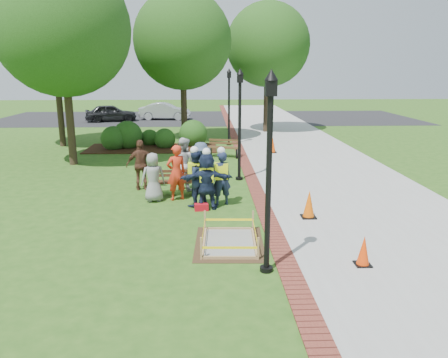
{
  "coord_description": "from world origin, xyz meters",
  "views": [
    {
      "loc": [
        -0.01,
        -11.63,
        4.28
      ],
      "look_at": [
        0.5,
        1.2,
        1.0
      ],
      "focal_mm": 35.0,
      "sensor_mm": 36.0,
      "label": 1
    }
  ],
  "objects_px": {
    "wet_concrete_pad": "(229,235)",
    "lamp_near": "(269,159)",
    "bench_near": "(173,188)",
    "cone_front": "(364,251)",
    "hivis_worker_c": "(195,177)",
    "hivis_worker_b": "(221,177)",
    "hivis_worker_a": "(207,179)"
  },
  "relations": [
    {
      "from": "cone_front",
      "to": "lamp_near",
      "type": "height_order",
      "value": "lamp_near"
    },
    {
      "from": "bench_near",
      "to": "lamp_near",
      "type": "relative_size",
      "value": 0.37
    },
    {
      "from": "bench_near",
      "to": "cone_front",
      "type": "distance_m",
      "value": 7.38
    },
    {
      "from": "hivis_worker_c",
      "to": "wet_concrete_pad",
      "type": "bearing_deg",
      "value": -73.51
    },
    {
      "from": "hivis_worker_a",
      "to": "hivis_worker_c",
      "type": "bearing_deg",
      "value": 141.18
    },
    {
      "from": "wet_concrete_pad",
      "to": "hivis_worker_c",
      "type": "relative_size",
      "value": 1.22
    },
    {
      "from": "wet_concrete_pad",
      "to": "lamp_near",
      "type": "relative_size",
      "value": 0.56
    },
    {
      "from": "hivis_worker_b",
      "to": "hivis_worker_c",
      "type": "height_order",
      "value": "hivis_worker_c"
    },
    {
      "from": "cone_front",
      "to": "lamp_near",
      "type": "bearing_deg",
      "value": -175.21
    },
    {
      "from": "cone_front",
      "to": "hivis_worker_a",
      "type": "bearing_deg",
      "value": 129.53
    },
    {
      "from": "lamp_near",
      "to": "bench_near",
      "type": "bearing_deg",
      "value": 112.43
    },
    {
      "from": "wet_concrete_pad",
      "to": "hivis_worker_a",
      "type": "xyz_separation_m",
      "value": [
        -0.55,
        2.82,
        0.72
      ]
    },
    {
      "from": "bench_near",
      "to": "lamp_near",
      "type": "distance_m",
      "value": 6.79
    },
    {
      "from": "wet_concrete_pad",
      "to": "hivis_worker_c",
      "type": "distance_m",
      "value": 3.34
    },
    {
      "from": "hivis_worker_b",
      "to": "lamp_near",
      "type": "bearing_deg",
      "value": -80.31
    },
    {
      "from": "cone_front",
      "to": "hivis_worker_a",
      "type": "distance_m",
      "value": 5.47
    },
    {
      "from": "cone_front",
      "to": "hivis_worker_c",
      "type": "distance_m",
      "value": 5.93
    },
    {
      "from": "hivis_worker_c",
      "to": "hivis_worker_b",
      "type": "bearing_deg",
      "value": 6.2
    },
    {
      "from": "bench_near",
      "to": "cone_front",
      "type": "relative_size",
      "value": 2.27
    },
    {
      "from": "lamp_near",
      "to": "hivis_worker_b",
      "type": "xyz_separation_m",
      "value": [
        -0.81,
        4.76,
        -1.54
      ]
    },
    {
      "from": "hivis_worker_a",
      "to": "hivis_worker_c",
      "type": "distance_m",
      "value": 0.48
    },
    {
      "from": "bench_near",
      "to": "hivis_worker_a",
      "type": "xyz_separation_m",
      "value": [
        1.17,
        -1.56,
        0.68
      ]
    },
    {
      "from": "cone_front",
      "to": "hivis_worker_c",
      "type": "height_order",
      "value": "hivis_worker_c"
    },
    {
      "from": "hivis_worker_a",
      "to": "hivis_worker_b",
      "type": "distance_m",
      "value": 0.61
    },
    {
      "from": "hivis_worker_c",
      "to": "cone_front",
      "type": "bearing_deg",
      "value": -49.53
    },
    {
      "from": "bench_near",
      "to": "lamp_near",
      "type": "height_order",
      "value": "lamp_near"
    },
    {
      "from": "hivis_worker_b",
      "to": "hivis_worker_c",
      "type": "relative_size",
      "value": 0.98
    },
    {
      "from": "cone_front",
      "to": "hivis_worker_b",
      "type": "height_order",
      "value": "hivis_worker_b"
    },
    {
      "from": "wet_concrete_pad",
      "to": "hivis_worker_a",
      "type": "bearing_deg",
      "value": 101.05
    },
    {
      "from": "hivis_worker_a",
      "to": "wet_concrete_pad",
      "type": "bearing_deg",
      "value": -78.95
    },
    {
      "from": "bench_near",
      "to": "hivis_worker_a",
      "type": "bearing_deg",
      "value": -53.09
    },
    {
      "from": "wet_concrete_pad",
      "to": "lamp_near",
      "type": "bearing_deg",
      "value": -64.91
    }
  ]
}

